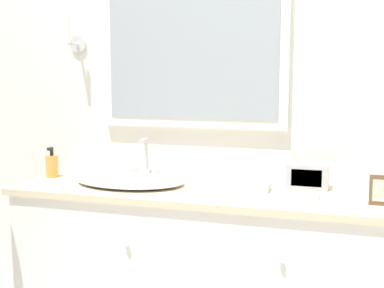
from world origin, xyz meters
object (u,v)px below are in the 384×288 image
appliance_box (307,176)px  picture_frame (381,190)px  sink_basin (131,180)px  soap_bottle (52,165)px

appliance_box → picture_frame: picture_frame is taller
appliance_box → sink_basin: bearing=-169.1°
sink_basin → appliance_box: sink_basin is taller
appliance_box → picture_frame: bearing=-37.3°
soap_bottle → picture_frame: size_ratio=1.24×
soap_bottle → picture_frame: (1.56, -0.11, 0.00)m
sink_basin → picture_frame: bearing=-4.1°
soap_bottle → appliance_box: soap_bottle is taller
sink_basin → soap_bottle: sink_basin is taller
sink_basin → picture_frame: size_ratio=4.28×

